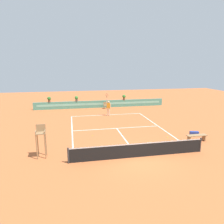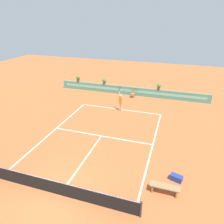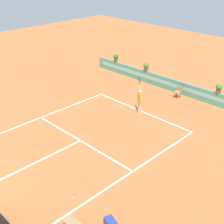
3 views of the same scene
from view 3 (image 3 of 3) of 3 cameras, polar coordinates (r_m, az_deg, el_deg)
ground_plane at (r=18.31m, az=-6.75°, el=-5.69°), size 60.00×60.00×0.00m
court_lines at (r=18.69m, az=-5.03°, el=-4.86°), size 8.32×11.94×0.01m
back_wall_barrier at (r=25.04m, az=12.06°, el=4.47°), size 18.00×0.21×1.00m
ball_kid_chair at (r=24.25m, az=11.99°, el=3.66°), size 0.44×0.44×0.85m
tennis_player at (r=21.10m, az=5.11°, el=2.26°), size 0.58×0.34×2.58m
tennis_ball_near_baseline at (r=19.45m, az=-14.27°, el=-4.20°), size 0.07×0.07×0.07m
tennis_ball_mid_court at (r=14.62m, az=-7.09°, el=-15.30°), size 0.07×0.07×0.07m
potted_plant_right at (r=23.25m, az=18.94°, el=4.23°), size 0.48×0.48×0.72m
potted_plant_far_left at (r=28.79m, az=0.70°, el=9.95°), size 0.48×0.48×0.72m
potted_plant_left at (r=26.54m, az=6.25°, el=8.31°), size 0.48×0.48×0.72m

